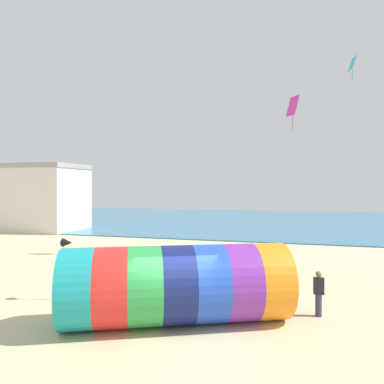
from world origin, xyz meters
The scene contains 8 objects.
ground_plane centered at (0.00, 0.00, 0.00)m, with size 120.00×120.00×0.00m, color #CCBA8C.
sea centered at (0.00, 40.12, 0.05)m, with size 120.00×40.00×0.10m, color teal.
giant_inflatable_tube centered at (-0.23, 0.76, 1.36)m, with size 8.23×5.71×2.73m.
kite_handler centered at (4.58, 2.84, 0.85)m, with size 0.39×0.27×1.67m.
kite_magenta_diamond centered at (3.52, 14.91, 10.25)m, with size 0.93×1.03×2.37m.
kite_cyan_diamond centered at (7.65, 17.63, 13.62)m, with size 0.55×0.81×1.78m.
promenade_building centered at (-23.66, 23.00, 3.57)m, with size 10.31×6.53×7.13m.
beach_flag centered at (-5.49, 2.02, 2.32)m, with size 0.47×0.36×2.61m.
Camera 1 is at (3.74, -11.63, 4.82)m, focal length 35.00 mm.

